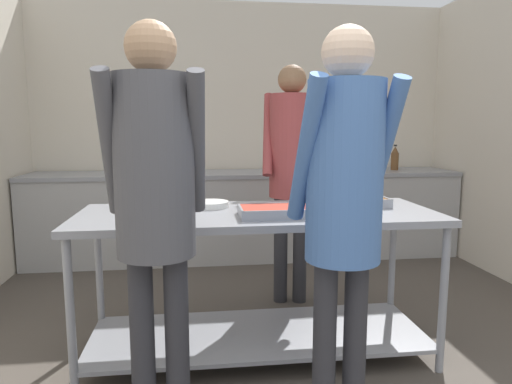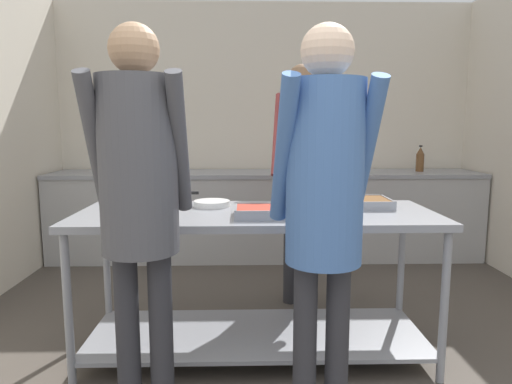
{
  "view_description": "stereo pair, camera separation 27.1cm",
  "coord_description": "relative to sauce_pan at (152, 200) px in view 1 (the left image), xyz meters",
  "views": [
    {
      "loc": [
        -0.48,
        -0.88,
        1.36
      ],
      "look_at": [
        -0.15,
        1.78,
        0.97
      ],
      "focal_mm": 32.0,
      "sensor_mm": 36.0,
      "label": 1
    },
    {
      "loc": [
        -0.22,
        -0.9,
        1.36
      ],
      "look_at": [
        -0.15,
        1.78,
        0.97
      ],
      "focal_mm": 32.0,
      "sensor_mm": 36.0,
      "label": 2
    }
  ],
  "objects": [
    {
      "name": "serving_tray_roast",
      "position": [
        1.2,
        -0.03,
        -0.03
      ],
      "size": [
        0.44,
        0.29,
        0.05
      ],
      "color": "gray",
      "rests_on": "serving_counter"
    },
    {
      "name": "guest_serving_left",
      "position": [
        0.09,
        -0.81,
        0.19
      ],
      "size": [
        0.43,
        0.34,
        1.78
      ],
      "color": "#2D2D33",
      "rests_on": "ground_plane"
    },
    {
      "name": "cook_behind_counter",
      "position": [
        0.97,
        0.62,
        0.21
      ],
      "size": [
        0.47,
        0.41,
        1.8
      ],
      "color": "#2D2D33",
      "rests_on": "ground_plane"
    },
    {
      "name": "back_counter",
      "position": [
        0.76,
        1.9,
        -0.47
      ],
      "size": [
        4.35,
        0.65,
        0.89
      ],
      "color": "#A8A8A8",
      "rests_on": "ground_plane"
    },
    {
      "name": "serving_tray_vegetables",
      "position": [
        0.72,
        -0.31,
        -0.03
      ],
      "size": [
        0.45,
        0.26,
        0.05
      ],
      "color": "gray",
      "rests_on": "serving_counter"
    },
    {
      "name": "plate_stack",
      "position": [
        0.34,
        0.01,
        -0.03
      ],
      "size": [
        0.23,
        0.23,
        0.04
      ],
      "color": "white",
      "rests_on": "serving_counter"
    },
    {
      "name": "guest_serving_right",
      "position": [
        0.87,
        -0.94,
        0.18
      ],
      "size": [
        0.43,
        0.37,
        1.75
      ],
      "color": "#2D2D33",
      "rests_on": "ground_plane"
    },
    {
      "name": "wall_rear",
      "position": [
        0.76,
        2.27,
        0.41
      ],
      "size": [
        4.51,
        0.06,
        2.65
      ],
      "color": "beige",
      "rests_on": "ground_plane"
    },
    {
      "name": "sauce_pan",
      "position": [
        0.0,
        0.0,
        0.0
      ],
      "size": [
        0.39,
        0.25,
        0.1
      ],
      "color": "gray",
      "rests_on": "serving_counter"
    },
    {
      "name": "serving_counter",
      "position": [
        0.61,
        -0.17,
        -0.33
      ],
      "size": [
        2.05,
        0.77,
        0.87
      ],
      "color": "gray",
      "rests_on": "ground_plane"
    },
    {
      "name": "water_bottle",
      "position": [
        2.36,
        1.91,
        0.09
      ],
      "size": [
        0.08,
        0.08,
        0.27
      ],
      "color": "brown",
      "rests_on": "back_counter"
    }
  ]
}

